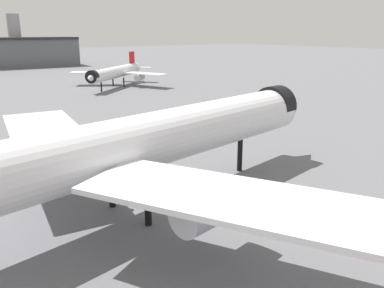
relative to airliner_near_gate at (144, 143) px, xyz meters
The scene contains 5 objects.
ground 8.82m from the airliner_near_gate, ahead, with size 900.00×900.00×0.00m, color slate.
airliner_near_gate is the anchor object (origin of this frame).
airliner_far_taxiway 109.64m from the airliner_near_gate, 64.45° to the left, with size 38.15×33.83×12.49m.
baggage_tug_wing 39.89m from the airliner_near_gate, 52.02° to the left, with size 3.52×2.62×1.85m.
traffic_cone_near_nose 39.21m from the airliner_near_gate, 35.60° to the left, with size 0.45×0.45×0.56m, color #F2600C.
Camera 1 is at (-25.41, -38.44, 20.80)m, focal length 36.81 mm.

